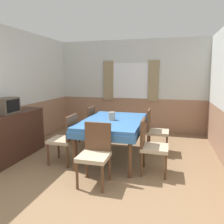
# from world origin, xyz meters

# --- Properties ---
(ground_plane) EXTENTS (16.00, 16.00, 0.00)m
(ground_plane) POSITION_xyz_m (0.00, 0.00, 0.00)
(ground_plane) COLOR #846647
(wall_back) EXTENTS (4.58, 0.10, 2.60)m
(wall_back) POSITION_xyz_m (-0.00, 4.10, 1.31)
(wall_back) COLOR silver
(wall_back) RESTS_ON ground_plane
(wall_left) EXTENTS (0.05, 4.48, 2.60)m
(wall_left) POSITION_xyz_m (-2.11, 2.04, 1.30)
(wall_left) COLOR silver
(wall_left) RESTS_ON ground_plane
(dining_table) EXTENTS (1.15, 1.75, 0.77)m
(dining_table) POSITION_xyz_m (0.05, 1.88, 0.67)
(dining_table) COLOR #386BA8
(dining_table) RESTS_ON ground_plane
(chair_right_far) EXTENTS (0.44, 0.44, 0.92)m
(chair_right_far) POSITION_xyz_m (0.82, 2.39, 0.50)
(chair_right_far) COLOR brown
(chair_right_far) RESTS_ON ground_plane
(chair_left_near) EXTENTS (0.44, 0.44, 0.92)m
(chair_left_near) POSITION_xyz_m (-0.73, 1.36, 0.50)
(chair_left_near) COLOR brown
(chair_left_near) RESTS_ON ground_plane
(chair_head_near) EXTENTS (0.44, 0.44, 0.92)m
(chair_head_near) POSITION_xyz_m (0.05, 0.80, 0.50)
(chair_head_near) COLOR brown
(chair_head_near) RESTS_ON ground_plane
(chair_left_far) EXTENTS (0.44, 0.44, 0.92)m
(chair_left_far) POSITION_xyz_m (-0.73, 2.39, 0.50)
(chair_left_far) COLOR brown
(chair_left_far) RESTS_ON ground_plane
(chair_right_near) EXTENTS (0.44, 0.44, 0.92)m
(chair_right_near) POSITION_xyz_m (0.82, 1.36, 0.50)
(chair_right_near) COLOR brown
(chair_right_near) RESTS_ON ground_plane
(sideboard) EXTENTS (0.46, 1.51, 0.91)m
(sideboard) POSITION_xyz_m (-1.85, 1.33, 0.47)
(sideboard) COLOR #3D2319
(sideboard) RESTS_ON ground_plane
(tv) EXTENTS (0.29, 0.41, 0.30)m
(tv) POSITION_xyz_m (-1.84, 1.23, 1.06)
(tv) COLOR #51473D
(tv) RESTS_ON sideboard
(vase) EXTENTS (0.13, 0.13, 0.16)m
(vase) POSITION_xyz_m (0.03, 1.84, 0.85)
(vase) COLOR #A39989
(vase) RESTS_ON dining_table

